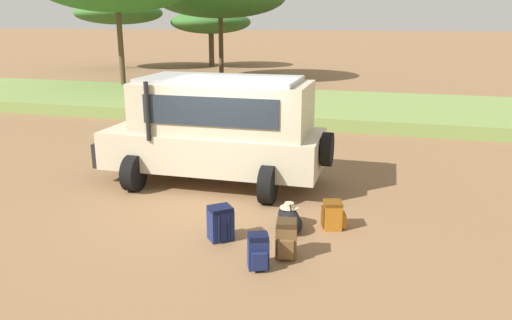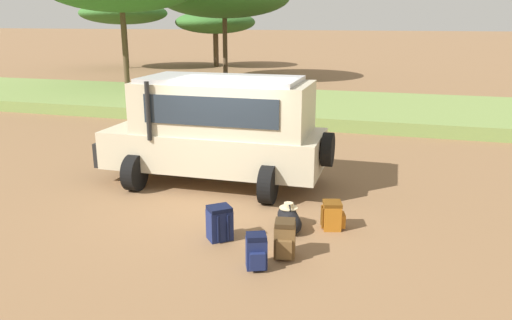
# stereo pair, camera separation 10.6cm
# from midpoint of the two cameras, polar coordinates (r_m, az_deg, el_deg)

# --- Properties ---
(ground_plane) EXTENTS (320.00, 320.00, 0.00)m
(ground_plane) POSITION_cam_midpoint_polar(r_m,az_deg,el_deg) (10.66, -3.28, -4.30)
(ground_plane) COLOR olive
(grass_bank) EXTENTS (120.00, 7.00, 0.44)m
(grass_bank) POSITION_cam_midpoint_polar(r_m,az_deg,el_deg) (20.51, 6.70, 6.06)
(grass_bank) COLOR olive
(grass_bank) RESTS_ON ground_plane
(safari_vehicle) EXTENTS (5.37, 2.79, 2.44)m
(safari_vehicle) POSITION_cam_midpoint_polar(r_m,az_deg,el_deg) (11.28, -4.06, 3.65)
(safari_vehicle) COLOR beige
(safari_vehicle) RESTS_ON ground_plane
(backpack_beside_front_wheel) EXTENTS (0.47, 0.42, 0.51)m
(backpack_beside_front_wheel) POSITION_cam_midpoint_polar(r_m,az_deg,el_deg) (9.16, 9.07, -6.28)
(backpack_beside_front_wheel) COLOR #B26619
(backpack_beside_front_wheel) RESTS_ON ground_plane
(backpack_cluster_center) EXTENTS (0.52, 0.53, 0.60)m
(backpack_cluster_center) POSITION_cam_midpoint_polar(r_m,az_deg,el_deg) (8.64, -3.86, -7.20)
(backpack_cluster_center) COLOR navy
(backpack_cluster_center) RESTS_ON ground_plane
(backpack_near_rear_wheel) EXTENTS (0.38, 0.46, 0.61)m
(backpack_near_rear_wheel) POSITION_cam_midpoint_polar(r_m,az_deg,el_deg) (8.03, 3.69, -9.03)
(backpack_near_rear_wheel) COLOR brown
(backpack_near_rear_wheel) RESTS_ON ground_plane
(backpack_outermost) EXTENTS (0.38, 0.42, 0.55)m
(backpack_outermost) POSITION_cam_midpoint_polar(r_m,az_deg,el_deg) (7.68, 0.45, -10.46)
(backpack_outermost) COLOR navy
(backpack_outermost) RESTS_ON ground_plane
(duffel_bag_low_black_case) EXTENTS (0.55, 0.83, 0.46)m
(duffel_bag_low_black_case) POSITION_cam_midpoint_polar(r_m,az_deg,el_deg) (9.09, 4.16, -6.74)
(duffel_bag_low_black_case) COLOR black
(duffel_bag_low_black_case) RESTS_ON ground_plane
(acacia_tree_far_left) EXTENTS (6.54, 6.54, 4.90)m
(acacia_tree_far_left) POSITION_cam_midpoint_polar(r_m,az_deg,el_deg) (40.39, -14.81, 15.90)
(acacia_tree_far_left) COLOR brown
(acacia_tree_far_left) RESTS_ON ground_plane
(acacia_tree_left_mid) EXTENTS (6.23, 6.28, 4.29)m
(acacia_tree_left_mid) POSITION_cam_midpoint_polar(r_m,az_deg,el_deg) (40.48, -4.59, 15.41)
(acacia_tree_left_mid) COLOR brown
(acacia_tree_left_mid) RESTS_ON ground_plane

